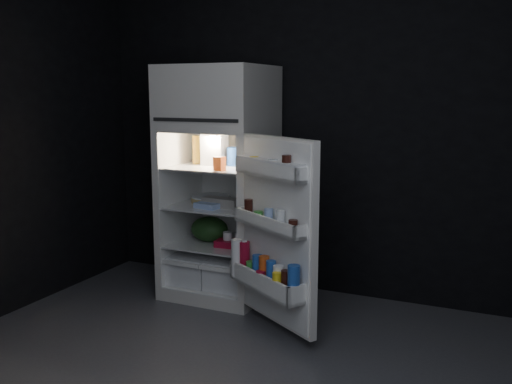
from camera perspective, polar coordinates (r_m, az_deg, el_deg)
The scene contains 16 objects.
wall_back at distance 4.43m, azimuth 8.00°, elevation 6.85°, with size 4.00×0.00×2.70m, color black.
refrigerator at distance 4.43m, azimuth -3.59°, elevation 1.79°, with size 0.76×0.71×1.78m.
fridge_door at distance 3.67m, azimuth 1.80°, elevation -4.32°, with size 0.71×0.55×1.22m.
milk_jug at distance 4.43m, azimuth -4.17°, elevation 4.26°, with size 0.17×0.17×0.24m, color white.
mayo_jar at distance 4.37m, azimuth -2.19°, elevation 3.56°, with size 0.11×0.11×0.14m, color #1D49A0.
jam_jar at distance 4.32m, azimuth -0.76°, elevation 3.41°, with size 0.09×0.09×0.13m, color black.
amber_bottle at distance 4.52m, azimuth -5.90°, elevation 4.23°, with size 0.08×0.08×0.22m, color orange.
small_carton at distance 4.11m, azimuth -3.68°, elevation 2.84°, with size 0.08×0.06×0.10m, color #C24A16.
egg_carton at distance 4.31m, azimuth -3.47°, elevation -1.05°, with size 0.29×0.11×0.07m, color gray.
pie at distance 4.52m, azimuth -4.56°, elevation -0.75°, with size 0.31×0.31×0.04m, color tan.
flat_package at distance 4.27m, azimuth -4.96°, elevation -1.38°, with size 0.19×0.09×0.04m, color #88A2D2.
wrapped_pkg at distance 4.44m, azimuth -1.19°, elevation -0.85°, with size 0.11×0.09×0.05m, color #F1E9C5.
produce_bag at distance 4.49m, azimuth -4.68°, elevation -3.71°, with size 0.30×0.25×0.20m, color #193815.
yogurt_tray at distance 4.33m, azimuth -2.14°, elevation -5.19°, with size 0.28×0.15×0.05m, color maroon.
small_can_red at distance 4.56m, azimuth -0.99°, elevation -4.14°, with size 0.06×0.06×0.09m, color maroon.
small_can_silver at distance 4.53m, azimuth -0.23°, elevation -4.25°, with size 0.06×0.06×0.09m, color #BBBABF.
Camera 1 is at (1.26, -2.55, 1.59)m, focal length 40.00 mm.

